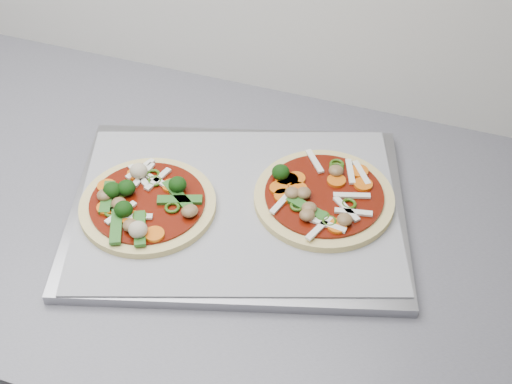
% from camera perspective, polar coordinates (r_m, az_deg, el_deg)
% --- Properties ---
extents(baking_tray, '(0.51, 0.43, 0.01)m').
position_cam_1_polar(baking_tray, '(0.94, -1.47, -1.41)').
color(baking_tray, gray).
rests_on(baking_tray, countertop).
extents(parchment, '(0.49, 0.42, 0.00)m').
position_cam_1_polar(parchment, '(0.93, -1.47, -1.06)').
color(parchment, '#9F9FA5').
rests_on(parchment, baking_tray).
extents(pizza_left, '(0.24, 0.24, 0.03)m').
position_cam_1_polar(pizza_left, '(0.93, -8.84, -0.89)').
color(pizza_left, '#E0CC7E').
rests_on(pizza_left, parchment).
extents(pizza_right, '(0.20, 0.20, 0.03)m').
position_cam_1_polar(pizza_right, '(0.94, 5.31, -0.36)').
color(pizza_right, '#E0CC7E').
rests_on(pizza_right, parchment).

